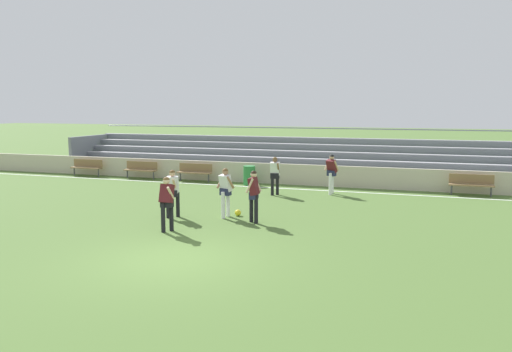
{
  "coord_description": "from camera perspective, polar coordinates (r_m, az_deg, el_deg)",
  "views": [
    {
      "loc": [
        5.84,
        -11.04,
        3.8
      ],
      "look_at": [
        -0.33,
        7.48,
        1.12
      ],
      "focal_mm": 36.0,
      "sensor_mm": 36.0,
      "label": 1
    }
  ],
  "objects": [
    {
      "name": "soccer_ball",
      "position": [
        17.85,
        -2.02,
        -4.11
      ],
      "size": [
        0.22,
        0.22,
        0.22
      ],
      "primitive_type": "sphere",
      "color": "yellow",
      "rests_on": "ground"
    },
    {
      "name": "bench_far_right",
      "position": [
        23.66,
        22.81,
        -0.69
      ],
      "size": [
        1.8,
        0.4,
        0.9
      ],
      "color": "olive",
      "rests_on": "ground"
    },
    {
      "name": "player_white_dropping_back",
      "position": [
        17.47,
        -3.42,
        -1.36
      ],
      "size": [
        0.6,
        0.47,
        1.7
      ],
      "color": "white",
      "rests_on": "ground"
    },
    {
      "name": "field_line_sideline",
      "position": [
        23.65,
        3.88,
        -1.43
      ],
      "size": [
        44.0,
        0.12,
        0.01
      ],
      "primitive_type": "cube",
      "color": "white",
      "rests_on": "ground"
    },
    {
      "name": "player_white_deep_cover",
      "position": [
        17.68,
        -9.25,
        -1.47
      ],
      "size": [
        0.47,
        0.72,
        1.64
      ],
      "color": "black",
      "rests_on": "ground"
    },
    {
      "name": "player_dark_on_ball",
      "position": [
        16.64,
        -0.26,
        -1.75
      ],
      "size": [
        0.44,
        0.44,
        1.72
      ],
      "color": "black",
      "rests_on": "ground"
    },
    {
      "name": "bench_near_bin",
      "position": [
        27.49,
        -12.67,
        0.84
      ],
      "size": [
        1.8,
        0.4,
        0.9
      ],
      "color": "olive",
      "rests_on": "ground"
    },
    {
      "name": "bleacher_stand",
      "position": [
        28.04,
        2.73,
        2.24
      ],
      "size": [
        24.6,
        4.15,
        2.55
      ],
      "color": "#B2B2B7",
      "rests_on": "ground"
    },
    {
      "name": "player_dark_wide_right",
      "position": [
        15.71,
        -9.88,
        -2.54
      ],
      "size": [
        0.44,
        0.58,
        1.68
      ],
      "color": "black",
      "rests_on": "ground"
    },
    {
      "name": "sideline_wall",
      "position": [
        24.8,
        4.63,
        0.16
      ],
      "size": [
        48.0,
        0.16,
        1.0
      ],
      "primitive_type": "cube",
      "color": "beige",
      "rests_on": "ground"
    },
    {
      "name": "trash_bin",
      "position": [
        24.68,
        -0.75,
        0.06
      ],
      "size": [
        0.57,
        0.57,
        0.93
      ],
      "primitive_type": "cylinder",
      "color": "#2D7F3D",
      "rests_on": "ground"
    },
    {
      "name": "player_white_trailing_run",
      "position": [
        21.84,
        2.12,
        0.39
      ],
      "size": [
        0.45,
        0.52,
        1.64
      ],
      "color": "black",
      "rests_on": "ground"
    },
    {
      "name": "bench_far_left",
      "position": [
        26.03,
        -6.81,
        0.59
      ],
      "size": [
        1.8,
        0.4,
        0.9
      ],
      "color": "olive",
      "rests_on": "ground"
    },
    {
      "name": "bench_near_wall_gap",
      "position": [
        29.35,
        -18.27,
        1.07
      ],
      "size": [
        1.8,
        0.4,
        0.9
      ],
      "color": "olive",
      "rests_on": "ground"
    },
    {
      "name": "ground_plane",
      "position": [
        13.06,
        -9.17,
        -9.19
      ],
      "size": [
        160.0,
        160.0,
        0.0
      ],
      "primitive_type": "plane",
      "color": "#4C6B30"
    },
    {
      "name": "player_dark_pressing_high",
      "position": [
        22.28,
        8.4,
        0.61
      ],
      "size": [
        0.61,
        0.5,
        1.73
      ],
      "color": "white",
      "rests_on": "ground"
    }
  ]
}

